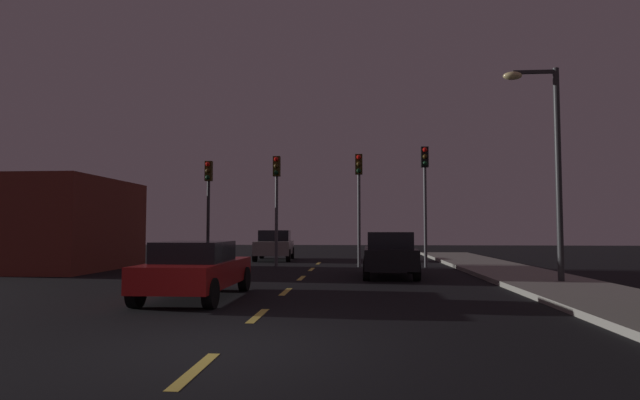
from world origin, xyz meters
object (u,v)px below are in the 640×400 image
(traffic_signal_center_left, at_px, (277,189))
(car_adjacent_lane, at_px, (196,269))
(traffic_signal_far_left, at_px, (208,192))
(car_oncoming_far, at_px, (275,245))
(traffic_signal_center_right, at_px, (359,188))
(car_stopped_ahead, at_px, (390,254))
(street_lamp_right, at_px, (549,153))
(traffic_signal_far_right, at_px, (425,183))

(traffic_signal_center_left, xyz_separation_m, car_adjacent_lane, (-0.24, -10.58, -2.74))
(traffic_signal_far_left, distance_m, car_oncoming_far, 5.88)
(traffic_signal_center_right, xyz_separation_m, car_oncoming_far, (-4.53, 4.81, -2.68))
(car_stopped_ahead, bearing_deg, street_lamp_right, -30.18)
(traffic_signal_far_right, xyz_separation_m, car_adjacent_lane, (-6.80, -10.58, -2.96))
(traffic_signal_far_left, xyz_separation_m, car_stopped_ahead, (7.82, -4.54, -2.54))
(traffic_signal_center_right, bearing_deg, car_oncoming_far, 133.30)
(traffic_signal_far_left, relative_size, traffic_signal_center_right, 0.95)
(traffic_signal_far_left, relative_size, traffic_signal_far_right, 0.90)
(car_stopped_ahead, height_order, car_oncoming_far, car_oncoming_far)
(car_stopped_ahead, xyz_separation_m, car_oncoming_far, (-5.58, 9.35, 0.02))
(traffic_signal_center_left, relative_size, traffic_signal_far_right, 0.93)
(traffic_signal_far_right, relative_size, street_lamp_right, 0.82)
(traffic_signal_center_right, xyz_separation_m, car_stopped_ahead, (1.05, -4.54, -2.70))
(street_lamp_right, bearing_deg, traffic_signal_center_left, 142.20)
(car_oncoming_far, bearing_deg, traffic_signal_far_left, -115.02)
(traffic_signal_far_right, height_order, car_stopped_ahead, traffic_signal_far_right)
(traffic_signal_center_right, relative_size, street_lamp_right, 0.77)
(car_stopped_ahead, bearing_deg, traffic_signal_center_left, 136.11)
(car_adjacent_lane, bearing_deg, traffic_signal_far_left, 105.15)
(traffic_signal_center_left, distance_m, traffic_signal_far_right, 6.56)
(traffic_signal_far_left, xyz_separation_m, street_lamp_right, (12.35, -7.17, 0.58))
(traffic_signal_far_left, distance_m, traffic_signal_center_right, 6.78)
(traffic_signal_far_left, distance_m, car_stopped_ahead, 9.40)
(car_oncoming_far, height_order, street_lamp_right, street_lamp_right)
(traffic_signal_far_left, relative_size, street_lamp_right, 0.74)
(car_adjacent_lane, bearing_deg, car_stopped_ahead, 50.60)
(traffic_signal_far_right, relative_size, car_oncoming_far, 1.28)
(car_stopped_ahead, xyz_separation_m, car_adjacent_lane, (-4.96, -6.04, -0.08))
(car_oncoming_far, bearing_deg, traffic_signal_center_left, -79.86)
(car_stopped_ahead, relative_size, car_oncoming_far, 0.98)
(car_stopped_ahead, distance_m, street_lamp_right, 6.10)
(car_stopped_ahead, bearing_deg, car_oncoming_far, 120.83)
(car_stopped_ahead, distance_m, car_adjacent_lane, 7.81)
(traffic_signal_center_left, distance_m, car_adjacent_lane, 10.93)
(traffic_signal_center_left, xyz_separation_m, traffic_signal_center_right, (3.67, 0.00, 0.04))
(traffic_signal_far_left, height_order, traffic_signal_center_left, traffic_signal_center_left)
(traffic_signal_far_right, bearing_deg, traffic_signal_center_left, -179.99)
(traffic_signal_far_left, distance_m, street_lamp_right, 14.30)
(traffic_signal_far_left, height_order, car_oncoming_far, traffic_signal_far_left)
(car_adjacent_lane, relative_size, street_lamp_right, 0.66)
(traffic_signal_center_right, height_order, car_oncoming_far, traffic_signal_center_right)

